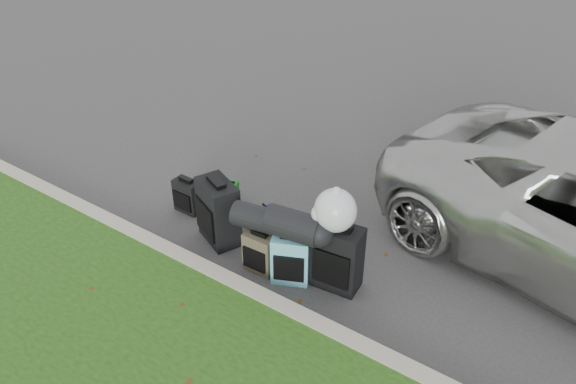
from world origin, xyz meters
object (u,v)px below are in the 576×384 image
Objects in this scene: suitcase_olive at (260,252)px; tote_green at (227,194)px; suitcase_small_black at (188,196)px; suitcase_large_black_right at (337,257)px; suitcase_teal at (291,259)px; tote_navy at (269,222)px; suitcase_large_black_left at (219,212)px.

suitcase_olive reaches higher than tote_green.
suitcase_small_black is 2.26m from suitcase_large_black_right.
suitcase_olive is at bearing 162.38° from suitcase_teal.
tote_navy is at bearing 157.50° from suitcase_large_black_right.
suitcase_teal reaches higher than tote_green.
suitcase_large_black_right is (1.53, 0.09, -0.02)m from suitcase_large_black_left.
suitcase_large_black_left is 1.04× the size of suitcase_large_black_right.
suitcase_small_black is 0.92× the size of suitcase_olive.
suitcase_olive is at bearing -168.66° from suitcase_large_black_right.
suitcase_teal is 1.81× the size of tote_green.
suitcase_olive is 1.51× the size of tote_green.
suitcase_large_black_right is (0.81, 0.25, 0.13)m from suitcase_olive.
suitcase_small_black is 1.14m from tote_navy.
suitcase_teal is at bearing -10.15° from suitcase_small_black.
suitcase_teal is 0.88m from tote_navy.
tote_green is (-1.13, 0.77, -0.08)m from suitcase_olive.
tote_navy is (0.81, -0.19, -0.00)m from tote_green.
suitcase_teal is at bearing -17.31° from tote_navy.
suitcase_large_black_left reaches higher than tote_navy.
suitcase_teal is 1.84× the size of tote_navy.
suitcase_large_black_left is 2.48× the size of tote_green.
suitcase_large_black_right is at bearing 4.61° from tote_navy.
tote_green is at bearing 51.56° from suitcase_small_black.
suitcase_large_black_left is at bearing -113.32° from tote_navy.
suitcase_olive is 0.37m from suitcase_teal.
suitcase_small_black reaches higher than tote_navy.
suitcase_teal is (1.80, -0.35, 0.06)m from suitcase_small_black.
suitcase_large_black_left is 0.63m from tote_navy.
suitcase_teal is (1.09, -0.12, -0.10)m from suitcase_large_black_left.
tote_navy is at bearing -32.41° from tote_green.
suitcase_large_black_left reaches higher than suitcase_large_black_right.
tote_green is 1.01× the size of tote_navy.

